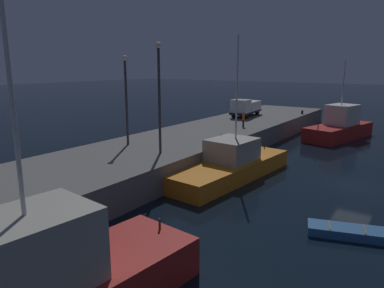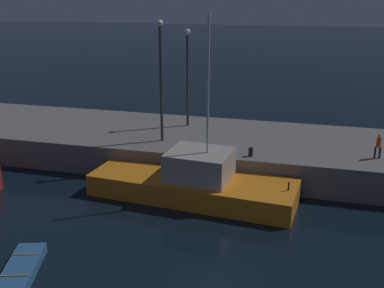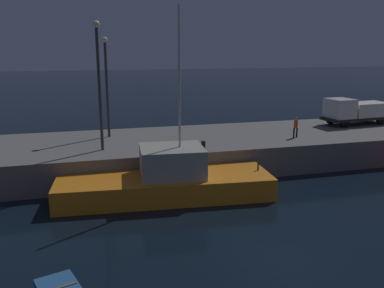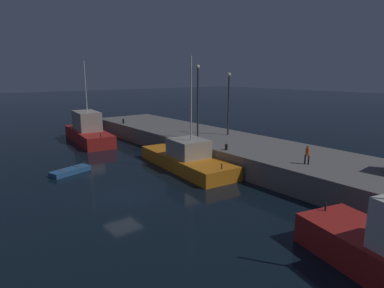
{
  "view_description": "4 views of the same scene",
  "coord_description": "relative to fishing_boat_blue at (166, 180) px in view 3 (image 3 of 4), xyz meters",
  "views": [
    {
      "loc": [
        -27.15,
        -4.22,
        8.63
      ],
      "look_at": [
        -4.0,
        11.61,
        2.46
      ],
      "focal_mm": 33.47,
      "sensor_mm": 36.0,
      "label": 1
    },
    {
      "loc": [
        3.37,
        -16.41,
        12.05
      ],
      "look_at": [
        -3.68,
        10.27,
        2.89
      ],
      "focal_mm": 43.21,
      "sensor_mm": 36.0,
      "label": 2
    },
    {
      "loc": [
        -7.67,
        -13.66,
        8.58
      ],
      "look_at": [
        -1.26,
        9.67,
        2.87
      ],
      "focal_mm": 37.79,
      "sensor_mm": 36.0,
      "label": 3
    },
    {
      "loc": [
        22.03,
        -10.37,
        9.34
      ],
      "look_at": [
        -2.86,
        9.14,
        2.47
      ],
      "focal_mm": 30.44,
      "sensor_mm": 36.0,
      "label": 4
    }
  ],
  "objects": [
    {
      "name": "pier_quay",
      "position": [
        3.1,
        6.39,
        0.03
      ],
      "size": [
        59.53,
        9.49,
        2.08
      ],
      "color": "slate",
      "rests_on": "ground"
    },
    {
      "name": "lamp_post_west",
      "position": [
        -3.41,
        4.17,
        5.85
      ],
      "size": [
        0.44,
        0.44,
        8.2
      ],
      "color": "#38383D",
      "rests_on": "pier_quay"
    },
    {
      "name": "ground_plane",
      "position": [
        3.1,
        -8.66,
        -1.01
      ],
      "size": [
        320.0,
        320.0,
        0.0
      ],
      "primitive_type": "plane",
      "color": "black"
    },
    {
      "name": "fishing_boat_blue",
      "position": [
        0.0,
        0.0,
        0.0
      ],
      "size": [
        12.82,
        5.12,
        10.93
      ],
      "color": "orange",
      "rests_on": "ground"
    },
    {
      "name": "dockworker",
      "position": [
        10.74,
        4.17,
        1.96
      ],
      "size": [
        0.41,
        0.34,
        1.56
      ],
      "color": "black",
      "rests_on": "pier_quay"
    },
    {
      "name": "lamp_post_east",
      "position": [
        -2.69,
        8.3,
        5.4
      ],
      "size": [
        0.44,
        0.44,
        7.35
      ],
      "color": "#38383D",
      "rests_on": "pier_quay"
    },
    {
      "name": "bollard_east",
      "position": [
        3.03,
        2.51,
        1.36
      ],
      "size": [
        0.28,
        0.28,
        0.57
      ],
      "primitive_type": "cylinder",
      "color": "black",
      "rests_on": "pier_quay"
    },
    {
      "name": "utility_truck",
      "position": [
        18.57,
        7.73,
        2.28
      ],
      "size": [
        6.28,
        2.62,
        2.33
      ],
      "color": "black",
      "rests_on": "pier_quay"
    }
  ]
}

